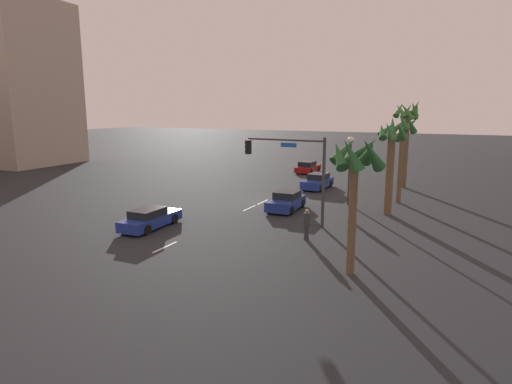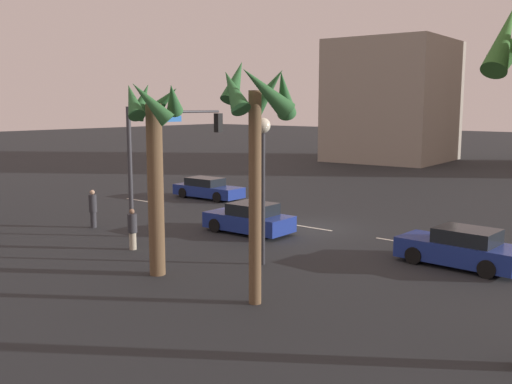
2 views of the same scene
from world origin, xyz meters
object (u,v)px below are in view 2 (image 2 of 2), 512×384
object	(u,v)px
pedestrian_0	(132,228)
building_1	(393,101)
car_3	(461,248)
traffic_signal	(166,145)
streetlamp	(263,161)
palm_tree_2	(154,141)
car_1	(208,189)
car_2	(249,219)
pedestrian_1	(93,208)
palm_tree_3	(258,119)

from	to	relation	value
pedestrian_0	building_1	world-z (taller)	building_1
car_3	traffic_signal	xyz separation A→B (m)	(13.02, 2.40, 3.31)
car_3	streetlamp	xyz separation A→B (m)	(5.75, 4.34, 3.17)
pedestrian_0	palm_tree_2	bearing A→B (deg)	153.20
car_1	streetlamp	distance (m)	15.97
car_2	pedestrian_0	xyz separation A→B (m)	(1.67, 5.40, 0.23)
car_1	pedestrian_1	size ratio (longest dim) A/B	2.57
car_2	pedestrian_0	bearing A→B (deg)	72.81
palm_tree_3	building_1	size ratio (longest dim) A/B	0.58
palm_tree_2	building_1	xyz separation A→B (m)	(12.86, -43.80, 1.57)
car_3	palm_tree_3	world-z (taller)	palm_tree_3
streetlamp	building_1	size ratio (longest dim) A/B	0.43
palm_tree_3	building_1	world-z (taller)	building_1
traffic_signal	pedestrian_0	size ratio (longest dim) A/B	3.45
palm_tree_3	car_3	bearing A→B (deg)	-111.99
car_1	car_3	size ratio (longest dim) A/B	1.06
car_1	palm_tree_2	world-z (taller)	palm_tree_2
streetlamp	pedestrian_0	bearing A→B (deg)	16.36
car_3	pedestrian_1	size ratio (longest dim) A/B	2.43
car_2	pedestrian_1	distance (m)	7.59
car_3	streetlamp	bearing A→B (deg)	37.09
palm_tree_2	palm_tree_3	bearing A→B (deg)	178.47
traffic_signal	palm_tree_3	world-z (taller)	palm_tree_3
car_2	traffic_signal	world-z (taller)	traffic_signal
pedestrian_0	pedestrian_1	size ratio (longest dim) A/B	0.92
streetlamp	palm_tree_3	bearing A→B (deg)	126.71
traffic_signal	building_1	size ratio (longest dim) A/B	0.47
streetlamp	palm_tree_3	size ratio (longest dim) A/B	0.75
pedestrian_1	palm_tree_3	bearing A→B (deg)	165.11
pedestrian_0	palm_tree_3	xyz separation A→B (m)	(-8.05, 1.87, 4.55)
car_3	pedestrian_1	world-z (taller)	pedestrian_1
streetlamp	palm_tree_2	world-z (taller)	palm_tree_2
car_1	building_1	xyz separation A→B (m)	(2.65, -30.67, 5.58)
car_2	traffic_signal	bearing A→B (deg)	28.01
car_3	pedestrian_0	xyz separation A→B (m)	(11.21, 5.95, 0.21)
car_1	building_1	size ratio (longest dim) A/B	0.38
car_1	pedestrian_1	bearing A→B (deg)	100.83
streetlamp	palm_tree_3	world-z (taller)	palm_tree_3
palm_tree_2	palm_tree_3	distance (m)	4.66
car_1	palm_tree_3	xyz separation A→B (m)	(-14.80, 13.26, 4.82)
car_1	palm_tree_3	size ratio (longest dim) A/B	0.65
pedestrian_0	palm_tree_3	bearing A→B (deg)	166.92
car_3	streetlamp	world-z (taller)	streetlamp
car_2	pedestrian_1	size ratio (longest dim) A/B	2.26
traffic_signal	palm_tree_3	size ratio (longest dim) A/B	0.80
traffic_signal	pedestrian_0	xyz separation A→B (m)	(-1.81, 3.55, -3.09)
car_1	palm_tree_3	world-z (taller)	palm_tree_3
traffic_signal	palm_tree_2	xyz separation A→B (m)	(-5.27, 5.29, 0.65)
car_1	car_3	distance (m)	18.76
car_1	pedestrian_0	xyz separation A→B (m)	(-6.75, 11.39, 0.27)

